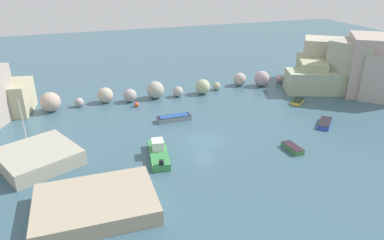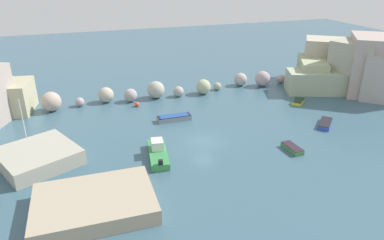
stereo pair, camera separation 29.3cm
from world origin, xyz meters
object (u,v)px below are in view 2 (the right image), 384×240
(channel_buoy, at_px, (137,104))
(moored_boat_2, at_px, (292,148))
(stone_dock, at_px, (95,203))
(moored_boat_1, at_px, (158,153))
(moored_boat_4, at_px, (325,124))
(moored_boat_0, at_px, (298,102))
(moored_boat_5, at_px, (174,118))
(moored_boat_3, at_px, (28,146))

(channel_buoy, distance_m, moored_boat_2, 23.06)
(stone_dock, height_order, moored_boat_1, moored_boat_1)
(moored_boat_2, bearing_deg, moored_boat_4, 116.63)
(moored_boat_4, bearing_deg, channel_buoy, 101.88)
(moored_boat_2, bearing_deg, moored_boat_0, 140.56)
(stone_dock, distance_m, channel_buoy, 23.48)
(moored_boat_2, relative_size, moored_boat_5, 0.63)
(channel_buoy, height_order, moored_boat_1, moored_boat_1)
(channel_buoy, distance_m, moored_boat_1, 15.24)
(stone_dock, relative_size, moored_boat_1, 1.63)
(channel_buoy, xyz_separation_m, moored_boat_1, (-0.67, -15.23, 0.21))
(stone_dock, xyz_separation_m, moored_boat_1, (7.07, 6.94, -0.15))
(stone_dock, bearing_deg, moored_boat_1, 44.47)
(moored_boat_2, relative_size, moored_boat_4, 0.79)
(moored_boat_4, xyz_separation_m, moored_boat_5, (-17.67, 7.79, 0.09))
(moored_boat_0, bearing_deg, moored_boat_2, -165.66)
(stone_dock, height_order, moored_boat_4, stone_dock)
(stone_dock, xyz_separation_m, moored_boat_2, (21.34, 3.54, -0.41))
(moored_boat_0, bearing_deg, moored_boat_4, -139.12)
(moored_boat_2, bearing_deg, stone_dock, -83.19)
(channel_buoy, relative_size, moored_boat_0, 0.23)
(moored_boat_2, bearing_deg, moored_boat_5, -143.33)
(channel_buoy, relative_size, moored_boat_4, 0.19)
(channel_buoy, height_order, moored_boat_2, channel_buoy)
(stone_dock, bearing_deg, moored_boat_3, 114.64)
(moored_boat_1, bearing_deg, moored_boat_0, -60.93)
(stone_dock, relative_size, moored_boat_2, 3.50)
(moored_boat_2, height_order, moored_boat_5, moored_boat_5)
(moored_boat_3, xyz_separation_m, moored_boat_4, (35.09, -5.20, -0.18))
(stone_dock, bearing_deg, moored_boat_0, 27.39)
(moored_boat_0, distance_m, moored_boat_3, 36.63)
(moored_boat_1, bearing_deg, stone_dock, 142.81)
(channel_buoy, relative_size, moored_boat_2, 0.24)
(stone_dock, height_order, moored_boat_5, stone_dock)
(moored_boat_2, distance_m, moored_boat_5, 15.67)
(stone_dock, relative_size, channel_buoy, 14.65)
(moored_boat_5, bearing_deg, moored_boat_0, 0.58)
(moored_boat_1, xyz_separation_m, moored_boat_2, (14.27, -3.40, -0.26))
(moored_boat_0, xyz_separation_m, moored_boat_5, (-19.11, -0.14, 0.13))
(moored_boat_5, bearing_deg, channel_buoy, 119.62)
(channel_buoy, xyz_separation_m, moored_boat_3, (-13.75, -9.08, 0.12))
(moored_boat_5, bearing_deg, moored_boat_2, -50.55)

